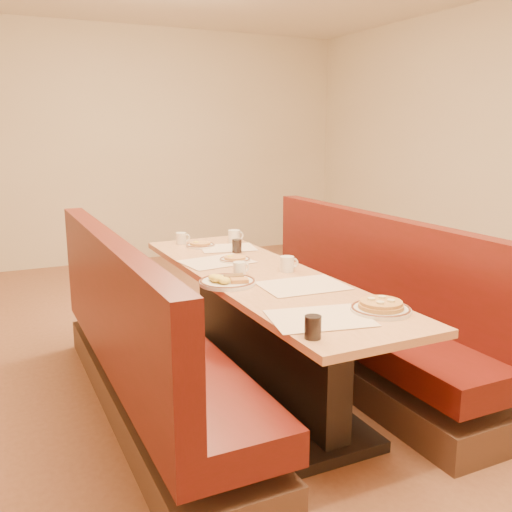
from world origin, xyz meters
name	(u,v)px	position (x,y,z in m)	size (l,w,h in m)	color
ground	(260,389)	(0.00, 0.00, 0.00)	(8.00, 8.00, 0.00)	#9E6647
room_envelope	(261,69)	(0.00, 0.00, 1.93)	(6.04, 8.04, 2.82)	beige
diner_table	(260,333)	(0.00, 0.00, 0.37)	(0.70, 2.50, 0.75)	black
booth_left	(144,355)	(-0.73, 0.00, 0.36)	(0.55, 2.50, 1.05)	#4C3326
booth_right	(358,318)	(0.73, 0.00, 0.36)	(0.55, 2.50, 1.05)	#4C3326
placemat_near_left	(320,318)	(-0.12, -0.86, 0.75)	(0.46, 0.34, 0.00)	beige
placemat_near_right	(303,285)	(0.09, -0.34, 0.75)	(0.46, 0.34, 0.00)	beige
placemat_far_left	(217,262)	(-0.12, 0.41, 0.75)	(0.44, 0.33, 0.00)	beige
placemat_far_right	(228,248)	(0.12, 0.79, 0.75)	(0.39, 0.29, 0.00)	beige
pancake_plate	(381,307)	(0.20, -0.90, 0.77)	(0.29, 0.29, 0.07)	white
eggs_plate	(227,281)	(-0.27, -0.12, 0.77)	(0.32, 0.32, 0.06)	white
extra_plate_mid	(235,259)	(0.00, 0.39, 0.76)	(0.21, 0.21, 0.04)	white
extra_plate_far	(200,245)	(-0.04, 0.93, 0.77)	(0.22, 0.22, 0.04)	white
coffee_mug_a	(287,264)	(0.18, -0.01, 0.80)	(0.12, 0.09, 0.09)	white
coffee_mug_b	(240,268)	(-0.12, 0.03, 0.79)	(0.11, 0.08, 0.08)	white
coffee_mug_c	(235,236)	(0.25, 0.96, 0.80)	(0.13, 0.09, 0.10)	white
coffee_mug_d	(181,238)	(-0.13, 1.10, 0.79)	(0.11, 0.08, 0.09)	white
soda_tumbler_near	(313,327)	(-0.28, -1.06, 0.80)	(0.07, 0.07, 0.10)	black
soda_tumbler_mid	(237,246)	(0.12, 0.63, 0.80)	(0.07, 0.07, 0.10)	black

